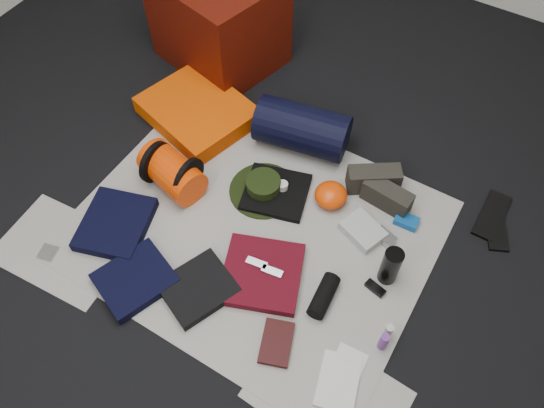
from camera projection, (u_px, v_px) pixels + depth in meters
The scene contains 37 objects.
floor at pixel (255, 230), 2.51m from camera, with size 4.50×4.50×0.02m, color black.
newspaper_mat at pixel (255, 228), 2.50m from camera, with size 1.60×1.30×0.01m, color #BAB6AC.
newspaper_sheet_front_left at pixel (63, 249), 2.44m from camera, with size 0.58×0.40×0.00m, color #BAB6AC.
newspaper_sheet_front_right at pixel (327, 395), 2.07m from camera, with size 0.58×0.40×0.00m, color #BAB6AC.
red_cabinet at pixel (219, 19), 2.97m from camera, with size 0.64×0.53×0.53m, color #500F05.
sleeping_pad at pixel (198, 111), 2.86m from camera, with size 0.55×0.45×0.10m, color #E74B02.
stuff_sack at pixel (172, 172), 2.57m from camera, with size 0.19×0.19×0.32m, color #DF3903.
sack_strap_left at pixel (155, 162), 2.58m from camera, with size 0.22×0.22×0.03m, color black.
sack_strap_right at pixel (189, 179), 2.53m from camera, with size 0.22×0.22×0.03m, color black.
navy_duffel at pixel (302, 129), 2.69m from camera, with size 0.24×0.24×0.47m, color black.
boonie_brim at pixel (264, 190), 2.62m from camera, with size 0.34×0.34×0.01m, color black.
boonie_crown at pixel (263, 185), 2.58m from camera, with size 0.17×0.17×0.07m, color black.
hiking_boot_left at pixel (374, 179), 2.58m from camera, with size 0.26×0.10×0.13m, color #2A2721.
hiking_boot_right at pixel (387, 196), 2.53m from camera, with size 0.24×0.09×0.12m, color #2A2721.
flip_flop_left at pixel (492, 216), 2.54m from camera, with size 0.11×0.29×0.02m, color black.
flip_flop_right at pixel (496, 228), 2.50m from camera, with size 0.09×0.25×0.01m, color black.
trousers_navy_a at pixel (116, 224), 2.48m from camera, with size 0.30×0.34×0.05m, color black.
trousers_navy_b at pixel (135, 280), 2.32m from camera, with size 0.27×0.31×0.05m, color black.
trousers_charcoal at pixel (198, 288), 2.30m from camera, with size 0.26×0.29×0.05m, color black.
black_tshirt at pixel (276, 192), 2.60m from camera, with size 0.30×0.28×0.03m, color black.
red_shirt at pixel (262, 274), 2.34m from camera, with size 0.34×0.34×0.05m, color #4D0813.
orange_stuff_sack at pixel (331, 195), 2.54m from camera, with size 0.16×0.16×0.10m, color #DF3903.
first_aid_pouch at pixel (363, 231), 2.46m from camera, with size 0.19×0.14×0.05m, color #9CA59C.
water_bottle at pixel (390, 266), 2.27m from camera, with size 0.08×0.08×0.21m, color black.
speaker at pixel (324, 296), 2.26m from camera, with size 0.08×0.08×0.20m, color black.
compact_camera at pixel (384, 237), 2.45m from camera, with size 0.10×0.06×0.04m, color #AAAAAF.
cyan_case at pixel (406, 221), 2.50m from camera, with size 0.11×0.07×0.04m, color #0E488B.
toiletry_purple at pixel (383, 342), 2.13m from camera, with size 0.04×0.04×0.11m, color #5E277F.
toiletry_clear at pixel (388, 332), 2.16m from camera, with size 0.03×0.03×0.10m, color #9EA29D.
paperback_book at pixel (277, 343), 2.17m from camera, with size 0.12×0.19×0.03m, color black.
map_booklet at pixel (338, 382), 2.09m from camera, with size 0.16×0.23×0.01m, color silver.
map_printout at pixel (347, 366), 2.13m from camera, with size 0.12×0.16×0.01m, color silver.
sunglasses at pixel (375, 288), 2.31m from camera, with size 0.09×0.04×0.02m, color black.
key_cluster at pixel (48, 252), 2.42m from camera, with size 0.08×0.08×0.01m, color #AAAAAF.
tape_roll at pixel (283, 186), 2.58m from camera, with size 0.05×0.05×0.04m, color silver.
energy_bar_a at pixel (257, 263), 2.34m from camera, with size 0.10×0.04×0.01m, color #AAAAAF.
energy_bar_b at pixel (272, 271), 2.31m from camera, with size 0.10×0.04×0.01m, color #AAAAAF.
Camera 1 is at (0.74, -1.08, 2.14)m, focal length 35.00 mm.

